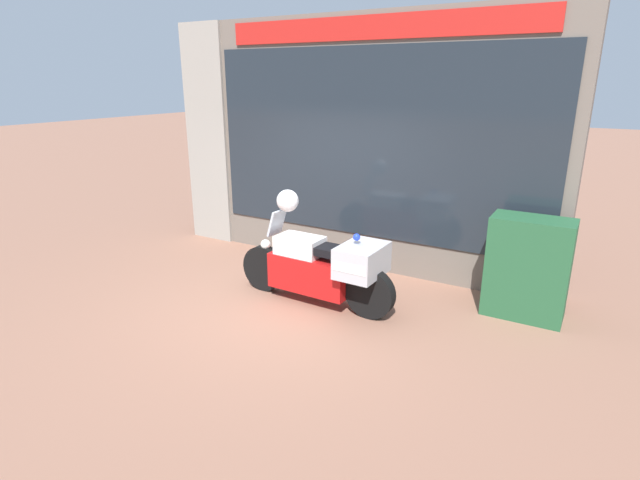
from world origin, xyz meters
name	(u,v)px	position (x,y,z in m)	size (l,w,h in m)	color
ground_plane	(281,305)	(0.00, 0.00, 0.00)	(60.00, 60.00, 0.00)	#8E604C
shop_building	(328,143)	(-0.41, 2.00, 1.88)	(6.37, 0.55, 3.74)	#6B6056
window_display	(371,236)	(0.36, 2.03, 0.46)	(5.05, 0.30, 1.91)	slate
paramedic_motorcycle	(324,267)	(0.49, 0.30, 0.54)	(2.29, 0.70, 1.20)	black
utility_cabinet	(528,268)	(2.80, 1.30, 0.63)	(0.95, 0.51, 1.27)	#235633
white_helmet	(288,201)	(-0.06, 0.31, 1.34)	(0.29, 0.29, 0.29)	white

